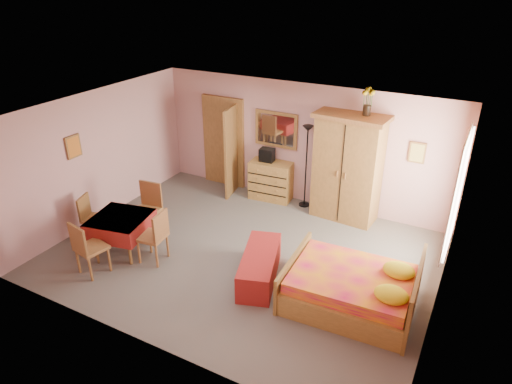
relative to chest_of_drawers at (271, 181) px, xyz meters
The scene contains 23 objects.
floor 2.37m from the chest_of_drawers, 75.79° to the right, with size 6.50×6.50×0.00m, color #67635B.
ceiling 3.18m from the chest_of_drawers, 75.79° to the right, with size 6.50×6.50×0.00m, color brown.
wall_back 1.07m from the chest_of_drawers, 23.31° to the left, with size 6.50×0.10×2.60m, color #CD9594.
wall_front 4.87m from the chest_of_drawers, 83.15° to the right, with size 6.50×0.10×2.60m, color #CD9594.
wall_left 3.61m from the chest_of_drawers, 139.93° to the right, with size 0.10×5.00×2.60m, color #CD9594.
wall_right 4.52m from the chest_of_drawers, 30.54° to the right, with size 0.10×5.00×2.60m, color #CD9594.
doorway 1.47m from the chest_of_drawers, behind, with size 1.06×0.12×2.15m, color #9E6B35.
window 4.05m from the chest_of_drawers, 15.58° to the right, with size 0.08×1.40×1.95m, color white.
picture_left 4.09m from the chest_of_drawers, 132.87° to the right, with size 0.04×0.32×0.42m, color orange.
picture_back 3.13m from the chest_of_drawers, ahead, with size 0.30×0.04×0.40m, color #D8BF59.
chest_of_drawers is the anchor object (origin of this frame).
wall_mirror 1.14m from the chest_of_drawers, 90.00° to the left, with size 0.98×0.05×0.78m, color silver.
stereo 0.59m from the chest_of_drawers, 168.84° to the left, with size 0.31×0.22×0.29m, color black.
floor_lamp 0.92m from the chest_of_drawers, ahead, with size 0.23×0.23×1.80m, color black.
wardrobe 1.82m from the chest_of_drawers, ahead, with size 1.39×0.72×2.18m, color #A07036.
sunflower_vase 2.80m from the chest_of_drawers, ahead, with size 0.21×0.21×0.53m, color gold.
bed 3.74m from the chest_of_drawers, 44.80° to the right, with size 1.93×1.52×0.89m, color #D81552.
bench 2.97m from the chest_of_drawers, 67.09° to the right, with size 0.53×1.43×0.48m, color maroon.
dining_table 3.46m from the chest_of_drawers, 114.18° to the right, with size 0.95×0.95×0.70m, color maroon.
chair_south 4.12m from the chest_of_drawers, 109.70° to the right, with size 0.44×0.44×0.98m, color #976233.
chair_north 2.86m from the chest_of_drawers, 119.49° to the right, with size 0.46×0.46×1.02m, color #A26C37.
chair_west 3.75m from the chest_of_drawers, 124.99° to the right, with size 0.40×0.40×0.88m, color #A36937.
chair_east 3.21m from the chest_of_drawers, 103.32° to the right, with size 0.44×0.44×0.97m, color #A76A38.
Camera 1 is at (3.45, -5.96, 4.62)m, focal length 32.00 mm.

